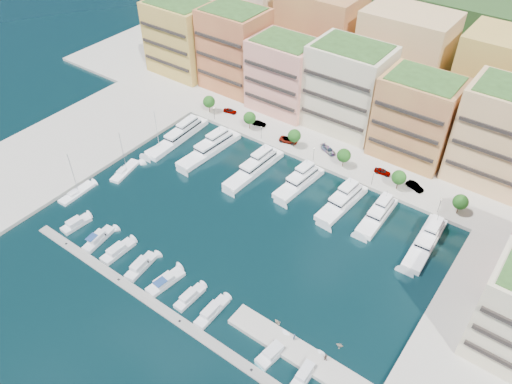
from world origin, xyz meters
TOP-DOWN VIEW (x-y plane):
  - ground at (0.00, 0.00)m, footprint 400.00×400.00m
  - north_quay at (0.00, 62.00)m, footprint 220.00×64.00m
  - west_quay at (-62.00, -8.00)m, footprint 34.00×76.00m
  - hillside at (0.00, 110.00)m, footprint 240.00×40.00m
  - south_pontoon at (-3.00, -30.00)m, footprint 72.00×2.20m
  - finger_pier at (30.00, -22.00)m, footprint 32.00×5.00m
  - apartment_0 at (-66.00, 49.99)m, footprint 22.00×16.50m
  - apartment_1 at (-44.00, 51.99)m, footprint 20.00×16.50m
  - apartment_2 at (-23.00, 49.99)m, footprint 20.00×15.50m
  - apartment_3 at (-2.00, 51.99)m, footprint 22.00×16.50m
  - apartment_4 at (20.00, 49.99)m, footprint 20.00×15.50m
  - apartment_5 at (42.00, 51.99)m, footprint 22.00×16.50m
  - backblock_0 at (-55.00, 74.00)m, footprint 26.00×18.00m
  - backblock_1 at (-25.00, 74.00)m, footprint 26.00×18.00m
  - backblock_2 at (5.00, 74.00)m, footprint 26.00×18.00m
  - backblock_3 at (35.00, 74.00)m, footprint 26.00×18.00m
  - tree_0 at (-40.00, 33.50)m, footprint 3.80×3.80m
  - tree_1 at (-24.00, 33.50)m, footprint 3.80×3.80m
  - tree_2 at (-8.00, 33.50)m, footprint 3.80×3.80m
  - tree_3 at (8.00, 33.50)m, footprint 3.80×3.80m
  - tree_4 at (24.00, 33.50)m, footprint 3.80×3.80m
  - tree_5 at (40.00, 33.50)m, footprint 3.80×3.80m
  - lamppost_0 at (-36.00, 31.20)m, footprint 0.30×0.30m
  - lamppost_1 at (-18.00, 31.20)m, footprint 0.30×0.30m
  - lamppost_2 at (0.00, 31.20)m, footprint 0.30×0.30m
  - lamppost_3 at (18.00, 31.20)m, footprint 0.30×0.30m
  - lamppost_4 at (36.00, 31.20)m, footprint 0.30×0.30m
  - yacht_0 at (-38.46, 18.01)m, footprint 5.16×24.16m
  - yacht_1 at (-26.88, 18.71)m, footprint 6.21×22.59m
  - yacht_2 at (-11.09, 19.12)m, footprint 5.44×21.76m
  - yacht_3 at (2.08, 21.20)m, footprint 5.97×17.37m
  - yacht_4 at (15.18, 20.82)m, footprint 6.09×18.08m
  - yacht_5 at (24.51, 21.67)m, footprint 4.55×16.09m
  - yacht_6 at (37.58, 20.10)m, footprint 5.14×19.59m
  - cruiser_0 at (-33.27, -24.58)m, footprint 3.39×7.43m
  - cruiser_1 at (-24.94, -24.62)m, footprint 3.72×8.93m
  - cruiser_2 at (-18.31, -24.59)m, footprint 3.00×8.43m
  - cruiser_3 at (-10.73, -24.59)m, footprint 3.57×8.75m
  - cruiser_4 at (-3.24, -24.62)m, footprint 3.99×9.16m
  - cruiser_5 at (3.80, -24.58)m, footprint 2.56×7.58m
  - cruiser_6 at (9.87, -24.60)m, footprint 2.53×8.74m
  - cruiser_8 at (25.28, -24.59)m, footprint 3.86×8.22m
  - cruiser_9 at (32.45, -24.59)m, footprint 2.74×8.71m
  - sailboat_2 at (-39.65, 10.04)m, footprint 3.79×8.54m
  - sailboat_0 at (-42.65, -16.92)m, footprint 3.19×10.23m
  - sailboat_1 at (-39.50, -3.09)m, footprint 4.97×10.67m
  - tender_1 at (21.99, -18.62)m, footprint 2.02×1.90m
  - tender_3 at (34.62, -15.80)m, footprint 1.72×1.56m
  - car_0 at (-34.44, 36.97)m, footprint 4.55×2.67m
  - car_1 at (-22.67, 36.55)m, footprint 4.42×2.56m
  - car_2 at (-10.45, 34.42)m, footprint 5.90×3.73m
  - car_3 at (1.38, 37.09)m, footprint 5.60×3.87m
  - car_4 at (18.25, 37.02)m, footprint 4.64×2.32m
  - car_5 at (27.81, 36.25)m, footprint 5.19×3.12m
  - person_0 at (27.05, -20.27)m, footprint 0.50×0.67m
  - person_1 at (34.05, -20.47)m, footprint 0.95×0.80m

SIDE VIEW (x-z plane):
  - ground at x=0.00m, z-range 0.00..0.00m
  - north_quay at x=0.00m, z-range -1.00..1.00m
  - west_quay at x=-62.00m, z-range -1.00..1.00m
  - hillside at x=0.00m, z-range -29.00..29.00m
  - south_pontoon at x=-3.00m, z-range -0.17..0.17m
  - finger_pier at x=30.00m, z-range -1.00..1.00m
  - sailboat_1 at x=-39.50m, z-range -6.29..6.91m
  - sailboat_0 at x=-42.65m, z-range -6.29..6.91m
  - sailboat_2 at x=-39.65m, z-range -6.28..6.92m
  - tender_3 at x=34.62m, z-range 0.00..0.79m
  - tender_1 at x=21.99m, z-range 0.00..0.85m
  - cruiser_6 at x=9.87m, z-range -0.73..1.82m
  - cruiser_9 at x=32.45m, z-range -0.73..1.82m
  - cruiser_3 at x=-10.73m, z-range -0.73..1.82m
  - cruiser_2 at x=-18.31m, z-range -0.73..1.82m
  - cruiser_8 at x=25.28m, z-range -0.73..1.82m
  - cruiser_5 at x=3.80m, z-range -0.73..1.82m
  - cruiser_0 at x=-33.27m, z-range -0.73..1.82m
  - cruiser_4 at x=-3.24m, z-range -0.76..1.90m
  - cruiser_1 at x=-24.94m, z-range -0.76..1.90m
  - yacht_1 at x=-26.88m, z-range -2.56..4.74m
  - yacht_4 at x=15.18m, z-range -2.56..4.74m
  - yacht_2 at x=-11.09m, z-range -2.44..4.86m
  - yacht_0 at x=-38.46m, z-range -2.44..4.86m
  - yacht_6 at x=37.58m, z-range -2.44..4.86m
  - yacht_3 at x=2.08m, z-range -2.44..4.86m
  - yacht_5 at x=24.51m, z-range -2.44..4.86m
  - car_1 at x=-22.67m, z-range 1.00..2.38m
  - car_0 at x=-34.44m, z-range 1.00..2.46m
  - car_3 at x=1.38m, z-range 1.00..2.51m
  - car_2 at x=-10.45m, z-range 1.00..2.52m
  - car_4 at x=18.25m, z-range 1.00..2.52m
  - car_5 at x=27.81m, z-range 1.00..2.62m
  - person_0 at x=27.05m, z-range 1.00..2.69m
  - person_1 at x=34.05m, z-range 1.00..2.73m
  - lamppost_0 at x=-36.00m, z-range 1.73..5.93m
  - lamppost_1 at x=-18.00m, z-range 1.73..5.93m
  - lamppost_2 at x=0.00m, z-range 1.73..5.93m
  - lamppost_3 at x=18.00m, z-range 1.73..5.93m
  - lamppost_4 at x=36.00m, z-range 1.73..5.93m
  - tree_0 at x=-40.00m, z-range 1.92..7.57m
  - tree_1 at x=-24.00m, z-range 1.92..7.57m
  - tree_2 at x=-8.00m, z-range 1.92..7.57m
  - tree_3 at x=8.00m, z-range 1.92..7.57m
  - tree_4 at x=24.00m, z-range 1.92..7.57m
  - tree_5 at x=40.00m, z-range 1.92..7.57m
  - apartment_2 at x=-23.00m, z-range 0.91..23.71m
  - apartment_4 at x=20.00m, z-range 0.91..24.71m
  - apartment_0 at x=-66.00m, z-range 0.91..25.71m
  - apartment_3 at x=-2.00m, z-range 0.91..26.71m
  - apartment_5 at x=42.00m, z-range 0.91..27.71m
  - apartment_1 at x=-44.00m, z-range 0.91..27.71m
  - backblock_0 at x=-55.00m, z-range 1.00..31.00m
  - backblock_1 at x=-25.00m, z-range 1.00..31.00m
  - backblock_2 at x=5.00m, z-range 1.00..31.00m
  - backblock_3 at x=35.00m, z-range 1.00..31.00m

